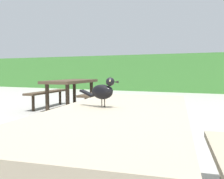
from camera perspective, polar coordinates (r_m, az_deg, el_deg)
hedge_wall at (r=12.37m, az=20.76°, el=3.58°), size 28.00×1.81×1.77m
picnic_table_foreground at (r=1.50m, az=1.84°, el=-11.42°), size 1.92×1.95×0.74m
bird_grackle at (r=1.49m, az=-1.98°, el=-0.29°), size 0.29×0.10×0.18m
picnic_table_mid_left at (r=6.42m, az=-9.41°, el=0.53°), size 1.84×1.87×0.74m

